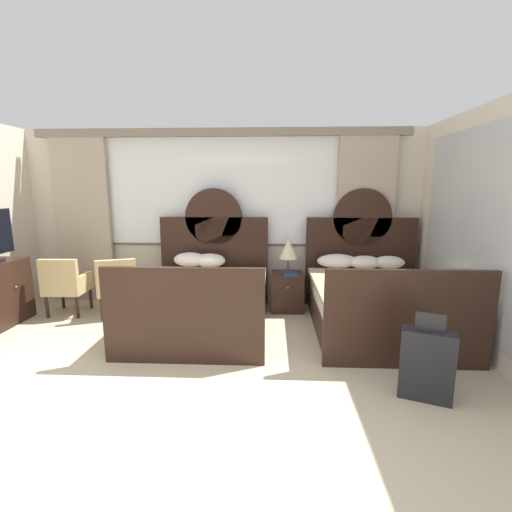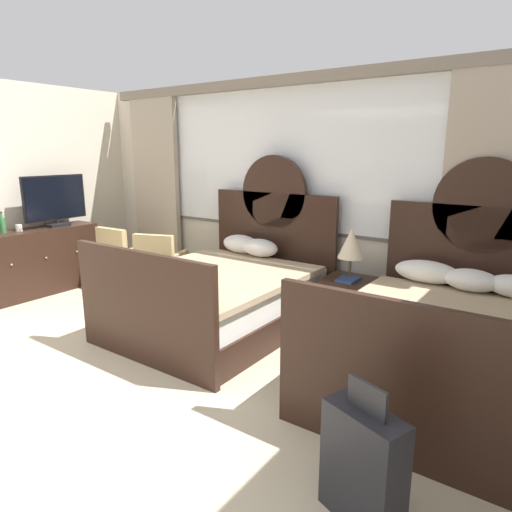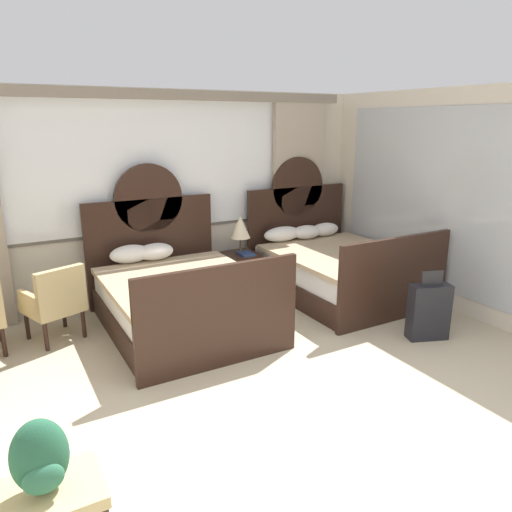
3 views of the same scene
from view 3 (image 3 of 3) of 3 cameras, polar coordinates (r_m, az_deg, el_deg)
ground_plane at (r=3.80m, az=8.19°, el=-21.91°), size 24.00×24.00×0.00m
wall_back_window at (r=6.41m, az=-12.06°, el=7.63°), size 6.13×0.22×2.70m
wall_right_mirror at (r=6.43m, az=22.20°, el=6.00°), size 0.08×4.32×2.70m
bed_near_window at (r=5.59m, az=-9.05°, el=-4.76°), size 1.67×2.13×1.80m
bed_near_mirror at (r=6.67m, az=9.43°, el=-1.33°), size 1.67×2.13×1.80m
nightstand_between_beds at (r=6.64m, az=-1.91°, el=-2.04°), size 0.47×0.49×0.56m
table_lamp_on_nightstand at (r=6.47m, az=-1.87°, el=3.42°), size 0.27×0.27×0.53m
book_on_nightstand at (r=6.49m, az=-1.26°, el=0.28°), size 0.18×0.26×0.03m
armchair_by_window_left at (r=5.58m, az=-22.68°, el=-4.83°), size 0.67×0.67×0.85m
luggage_bench at (r=3.00m, az=-25.87°, el=-25.30°), size 0.79×0.42×0.48m
backpack_on_bench at (r=2.83m, az=-24.22°, el=-21.08°), size 0.28×0.22×0.42m
suitcase_on_floor at (r=5.58m, az=19.80°, el=-6.20°), size 0.47×0.33×0.77m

